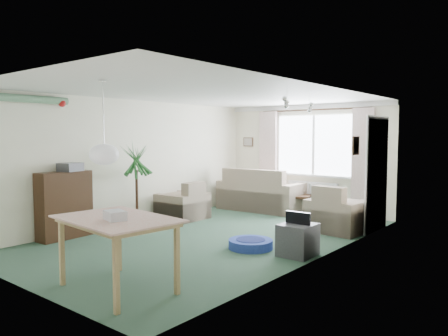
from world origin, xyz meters
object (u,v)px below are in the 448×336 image
Objects in this scene: armchair_corner at (338,208)px; houseplant at (137,186)px; sofa at (262,189)px; tv_cube at (298,240)px; bookshelf at (64,205)px; dining_table at (118,255)px; pet_bed at (251,244)px; coffee_table at (289,204)px; armchair_left at (183,200)px.

armchair_corner is 0.60× the size of houseplant.
tv_cube is at bearing 128.71° from sofa.
dining_table is at bearing -23.28° from bookshelf.
sofa is 3.83× the size of tv_cube.
armchair_corner is at bearing 95.93° from tv_cube.
bookshelf is at bearing 160.26° from dining_table.
tv_cube is (2.55, -2.87, -0.25)m from sofa.
tv_cube reaches higher than pet_bed.
tv_cube reaches higher than coffee_table.
dining_table is at bearing -79.73° from coffee_table.
houseplant is 3.34m from tv_cube.
sofa is 2.11× the size of coffee_table.
sofa is 1.23× the size of houseplant.
sofa is 2.22× the size of armchair_left.
houseplant is 1.24× the size of dining_table.
bookshelf reaches higher than armchair_left.
tv_cube is (3.29, 0.19, -0.56)m from houseplant.
dining_table is at bearing -43.33° from houseplant.
houseplant is at bearing 75.90° from bookshelf.
tv_cube is (0.22, -1.85, -0.19)m from armchair_corner.
houseplant is at bearing 136.67° from dining_table.
armchair_left is 2.67m from pet_bed.
bookshelf is 0.88× the size of dining_table.
bookshelf is at bearing 49.89° from armchair_corner.
armchair_left is (-2.98, -0.93, -0.03)m from armchair_corner.
houseplant is 2.64m from pet_bed.
armchair_left is 2.39m from coffee_table.
tv_cube is at bearing 19.66° from bookshelf.
armchair_corner reaches higher than tv_cube.
coffee_table is (-1.61, 1.02, -0.21)m from armchair_corner.
armchair_corner is at bearing 81.54° from dining_table.
dining_table reaches higher than armchair_left.
tv_cube is (0.87, 2.48, -0.17)m from dining_table.
pet_bed is (2.79, 1.41, -0.49)m from bookshelf.
dining_table is (2.67, -0.96, -0.16)m from bookshelf.
armchair_left is 1.19m from houseplant.
sofa is at bearing 107.40° from dining_table.
armchair_corner is at bearing 74.94° from pet_bed.
pet_bed is at bearing -69.94° from coffee_table.
houseplant reaches higher than pet_bed.
armchair_corner is 3.12m from armchair_left.
sofa is 3.85m from tv_cube.
dining_table is 2.52× the size of tv_cube.
bookshelf reaches higher than pet_bed.
tv_cube is at bearing 3.29° from houseplant.
coffee_table is 3.41m from tv_cube.
tv_cube is (3.20, -0.92, -0.16)m from armchair_left.
sofa reaches higher than armchair_corner.
dining_table is at bearing 32.68° from armchair_left.
houseplant is 2.33× the size of pet_bed.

